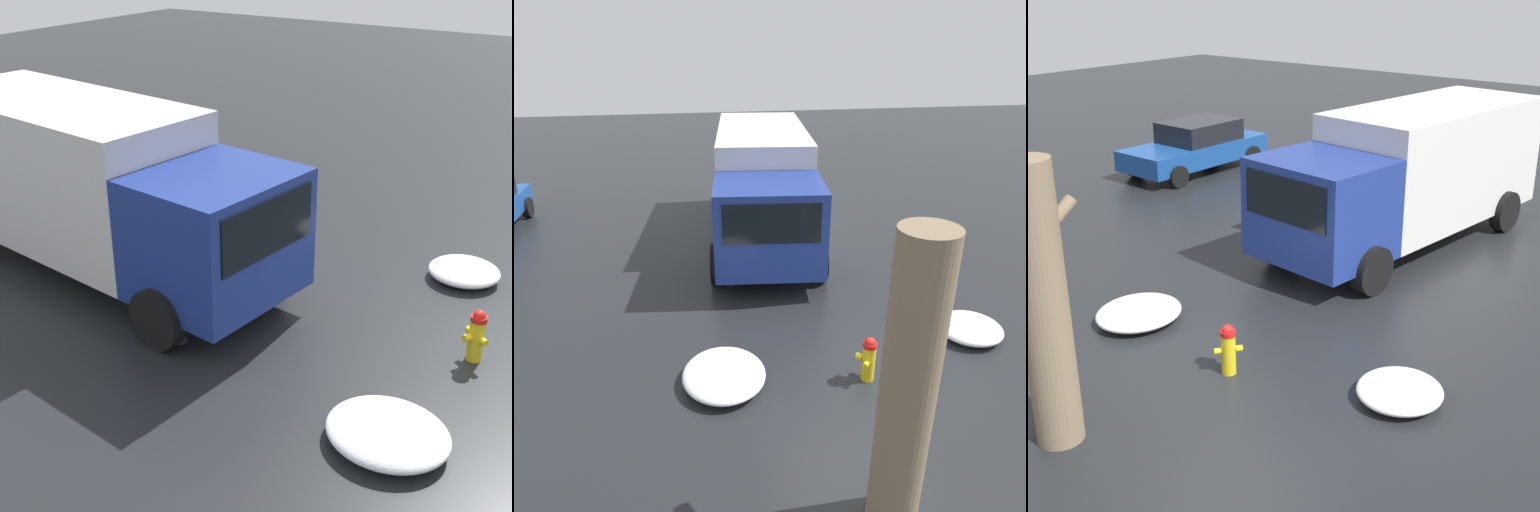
% 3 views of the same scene
% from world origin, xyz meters
% --- Properties ---
extents(ground_plane, '(60.00, 60.00, 0.00)m').
position_xyz_m(ground_plane, '(0.00, 0.00, 0.00)').
color(ground_plane, black).
extents(fire_hydrant, '(0.39, 0.36, 0.77)m').
position_xyz_m(fire_hydrant, '(0.00, 0.00, 0.40)').
color(fire_hydrant, yellow).
rests_on(fire_hydrant, ground_plane).
extents(tree_trunk, '(0.87, 0.57, 3.55)m').
position_xyz_m(tree_trunk, '(-2.43, 0.59, 1.79)').
color(tree_trunk, '#7F6B51').
rests_on(tree_trunk, ground_plane).
extents(delivery_truck, '(7.29, 3.16, 2.81)m').
position_xyz_m(delivery_truck, '(6.35, 0.68, 1.55)').
color(delivery_truck, navy).
rests_on(delivery_truck, ground_plane).
extents(pedestrian, '(0.35, 0.35, 1.62)m').
position_xyz_m(pedestrian, '(3.70, 1.85, 0.88)').
color(pedestrian, '#23232D').
rests_on(pedestrian, ground_plane).
extents(snow_pile_by_hydrant, '(1.46, 1.32, 0.31)m').
position_xyz_m(snow_pile_by_hydrant, '(0.29, 2.27, 0.16)').
color(snow_pile_by_hydrant, white).
rests_on(snow_pile_by_hydrant, ground_plane).
extents(snow_pile_curbside, '(1.18, 1.17, 0.30)m').
position_xyz_m(snow_pile_curbside, '(0.90, -2.29, 0.15)').
color(snow_pile_curbside, white).
rests_on(snow_pile_curbside, ground_plane).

